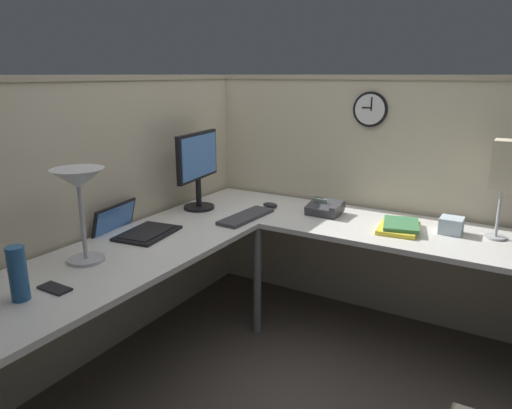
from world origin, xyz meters
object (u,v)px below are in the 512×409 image
Objects in this scene: book_stack at (400,227)px; keyboard at (246,217)px; cell_phone at (55,288)px; wall_clock at (370,109)px; desk_lamp_dome at (79,186)px; thermos_flask at (18,274)px; desk_lamp_paper at (505,168)px; computer_mouse at (270,205)px; tissue_box at (451,225)px; monitor at (198,165)px; office_phone at (326,209)px; laptop at (133,228)px.

keyboard is at bearing 105.94° from book_stack.
wall_clock reaches higher than cell_phone.
keyboard is 0.97× the size of desk_lamp_dome.
desk_lamp_paper reaches higher than thermos_flask.
computer_mouse is at bearing 122.38° from wall_clock.
cell_phone is (-1.24, 0.16, -0.01)m from keyboard.
wall_clock reaches higher than book_stack.
tissue_box is (0.05, -1.12, 0.03)m from computer_mouse.
keyboard is 1.37× the size of book_stack.
thermos_flask is 0.70× the size of book_stack.
computer_mouse is (0.26, -0.39, -0.28)m from monitor.
desk_lamp_dome is at bearing 166.32° from computer_mouse.
monitor is 1.15m from wall_clock.
keyboard is at bearing 130.06° from office_phone.
wall_clock is at bearing -20.14° from cell_phone.
laptop is at bearing 146.64° from keyboard.
tissue_box is at bearing -70.45° from book_stack.
computer_mouse is 0.23× the size of desk_lamp_dome.
computer_mouse is 1.12m from tissue_box.
computer_mouse is 1.39m from desk_lamp_paper.
monitor is 1.76m from desk_lamp_paper.
desk_lamp_dome reaches higher than thermos_flask.
laptop reaches higher than cell_phone.
thermos_flask is (-1.65, 0.21, 0.09)m from computer_mouse.
thermos_flask is 1.83× the size of tissue_box.
thermos_flask is 1.00× the size of wall_clock.
keyboard is 1.25m from cell_phone.
thermos_flask reaches higher than tissue_box.
cell_phone is 0.65× the size of thermos_flask.
wall_clock is (0.30, -0.15, 0.60)m from office_phone.
computer_mouse is at bearing 93.81° from desk_lamp_paper.
monitor is 0.47m from keyboard.
keyboard is at bearing 105.56° from desk_lamp_paper.
book_stack is at bearing -71.15° from keyboard.
tissue_box is at bearing -88.98° from office_phone.
desk_lamp_dome is 0.48m from thermos_flask.
desk_lamp_paper is (1.74, -1.54, 0.27)m from thermos_flask.
desk_lamp_paper is (0.92, -1.75, 0.36)m from laptop.
laptop is at bearing 120.16° from tissue_box.
keyboard is at bearing 138.93° from wall_clock.
computer_mouse is 0.33× the size of book_stack.
desk_lamp_dome is (-0.97, 0.29, 0.35)m from keyboard.
office_phone is 0.39× the size of desk_lamp_paper.
desk_lamp_paper is at bearing -42.52° from cell_phone.
cell_phone is 0.27× the size of desk_lamp_paper.
desk_lamp_dome is at bearing -175.10° from monitor.
cell_phone is 0.17m from thermos_flask.
desk_lamp_paper is at bearing -107.10° from wall_clock.
keyboard is 1.18m from tissue_box.
tissue_box reaches higher than cell_phone.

